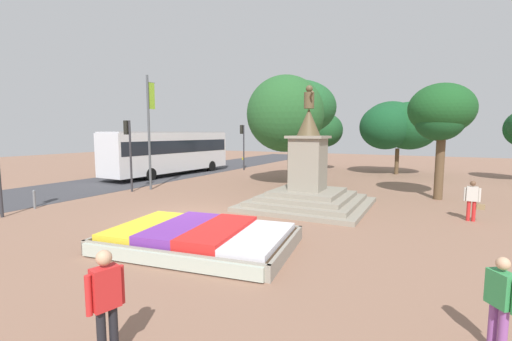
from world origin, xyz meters
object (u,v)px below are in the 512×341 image
object	(u,v)px
flower_planter	(199,238)
banner_pole	(149,129)
kerb_bollard_mid_a	(34,199)
pedestrian_near_planter	(106,299)
pedestrian_crossing_plaza	(500,299)
city_bus	(170,150)
traffic_light_far_corner	(243,139)
statue_monument	(308,185)
traffic_light_mid_block	(129,142)
pedestrian_with_handbag	(473,199)

from	to	relation	value
flower_planter	banner_pole	xyz separation A→B (m)	(-8.89, 7.22, 3.31)
banner_pole	kerb_bollard_mid_a	size ratio (longest dim) A/B	7.96
pedestrian_near_planter	pedestrian_crossing_plaza	bearing A→B (deg)	29.52
flower_planter	city_bus	world-z (taller)	city_bus
traffic_light_far_corner	kerb_bollard_mid_a	size ratio (longest dim) A/B	4.84
banner_pole	pedestrian_near_planter	xyz separation A→B (m)	(10.84, -12.06, -2.59)
statue_monument	traffic_light_far_corner	size ratio (longest dim) A/B	1.35
flower_planter	traffic_light_mid_block	xyz separation A→B (m)	(-9.42, 6.12, 2.56)
pedestrian_with_handbag	city_bus	bearing A→B (deg)	163.18
statue_monument	city_bus	world-z (taller)	statue_monument
flower_planter	pedestrian_crossing_plaza	distance (m)	7.38
banner_pole	traffic_light_mid_block	bearing A→B (deg)	-115.94
flower_planter	traffic_light_mid_block	world-z (taller)	traffic_light_mid_block
kerb_bollard_mid_a	pedestrian_with_handbag	bearing A→B (deg)	20.29
flower_planter	kerb_bollard_mid_a	distance (m)	9.79
statue_monument	banner_pole	size ratio (longest dim) A/B	0.82
statue_monument	pedestrian_near_planter	world-z (taller)	statue_monument
traffic_light_mid_block	kerb_bollard_mid_a	xyz separation A→B (m)	(-0.32, -5.25, -2.41)
traffic_light_far_corner	pedestrian_crossing_plaza	size ratio (longest dim) A/B	2.66
flower_planter	traffic_light_far_corner	bearing A→B (deg)	115.75
flower_planter	pedestrian_with_handbag	bearing A→B (deg)	43.86
city_bus	pedestrian_crossing_plaza	distance (m)	25.10
traffic_light_mid_block	city_bus	bearing A→B (deg)	114.41
statue_monument	pedestrian_crossing_plaza	size ratio (longest dim) A/B	3.59
pedestrian_with_handbag	pedestrian_crossing_plaza	world-z (taller)	pedestrian_with_handbag
traffic_light_far_corner	city_bus	bearing A→B (deg)	-121.03
traffic_light_mid_block	pedestrian_near_planter	bearing A→B (deg)	-43.97
pedestrian_crossing_plaza	flower_planter	bearing A→B (deg)	164.80
traffic_light_mid_block	city_bus	distance (m)	8.05
traffic_light_mid_block	banner_pole	distance (m)	1.43
pedestrian_with_handbag	pedestrian_near_planter	distance (m)	13.36
traffic_light_far_corner	pedestrian_near_planter	size ratio (longest dim) A/B	2.36
traffic_light_far_corner	banner_pole	distance (m)	12.01
statue_monument	pedestrian_with_handbag	size ratio (longest dim) A/B	3.50
flower_planter	pedestrian_near_planter	size ratio (longest dim) A/B	3.41
traffic_light_far_corner	flower_planter	bearing A→B (deg)	-64.25
city_bus	kerb_bollard_mid_a	distance (m)	12.99
statue_monument	kerb_bollard_mid_a	size ratio (longest dim) A/B	6.52
traffic_light_mid_block	pedestrian_near_planter	distance (m)	15.91
city_bus	pedestrian_near_planter	xyz separation A→B (m)	(14.68, -18.26, -0.99)
city_bus	pedestrian_crossing_plaza	world-z (taller)	city_bus
traffic_light_mid_block	traffic_light_far_corner	world-z (taller)	same
pedestrian_with_handbag	kerb_bollard_mid_a	distance (m)	18.47
banner_pole	pedestrian_near_planter	bearing A→B (deg)	-48.06
traffic_light_mid_block	pedestrian_near_planter	world-z (taller)	traffic_light_mid_block
statue_monument	pedestrian_near_planter	xyz separation A→B (m)	(0.91, -11.82, -0.01)
city_bus	pedestrian_crossing_plaza	size ratio (longest dim) A/B	7.70
banner_pole	pedestrian_near_planter	world-z (taller)	banner_pole
statue_monument	traffic_light_mid_block	distance (m)	10.66
flower_planter	pedestrian_near_planter	world-z (taller)	pedestrian_near_planter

